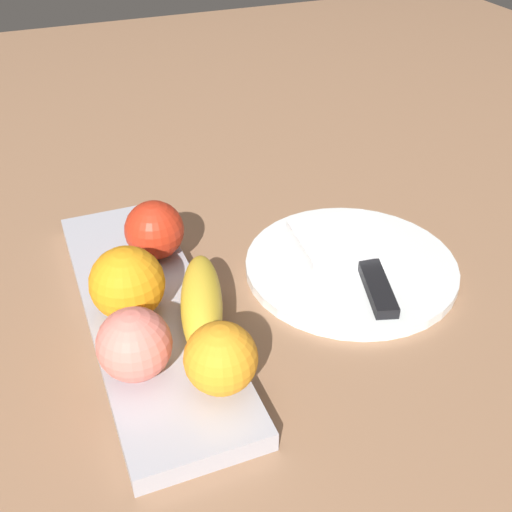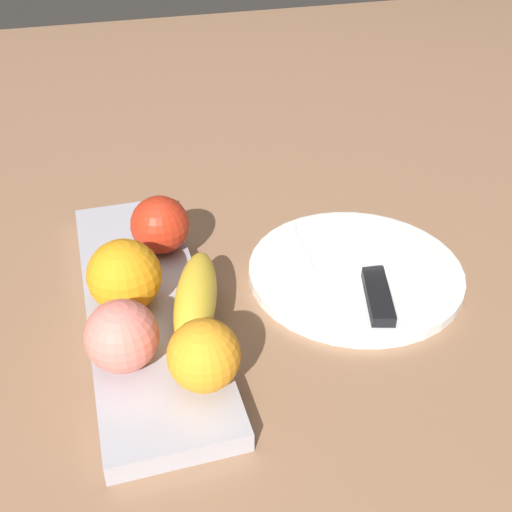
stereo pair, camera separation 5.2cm
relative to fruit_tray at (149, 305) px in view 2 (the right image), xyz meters
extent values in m
plane|color=#976D4E|center=(-0.04, 0.00, -0.01)|extent=(2.40, 2.40, 0.00)
cube|color=#B2B2BD|center=(0.00, 0.00, 0.00)|extent=(0.40, 0.12, 0.02)
sphere|color=red|center=(0.08, -0.03, 0.04)|extent=(0.07, 0.07, 0.07)
ellipsoid|color=yellow|center=(-0.04, -0.04, 0.03)|extent=(0.16, 0.08, 0.04)
sphere|color=orange|center=(-0.01, 0.02, 0.05)|extent=(0.07, 0.07, 0.07)
sphere|color=orange|center=(-0.13, -0.03, 0.04)|extent=(0.06, 0.06, 0.06)
sphere|color=#EB7A6D|center=(-0.09, 0.03, 0.04)|extent=(0.07, 0.07, 0.07)
cylinder|color=white|center=(0.00, -0.23, 0.00)|extent=(0.24, 0.24, 0.01)
cube|color=white|center=(0.03, -0.23, 0.01)|extent=(0.10, 0.11, 0.02)
cube|color=silver|center=(0.00, -0.25, 0.00)|extent=(0.15, 0.06, 0.00)
cube|color=black|center=(-0.06, -0.23, 0.01)|extent=(0.09, 0.05, 0.01)
camera|label=1|loc=(-0.51, 0.08, 0.42)|focal=44.34mm
camera|label=2|loc=(-0.52, 0.03, 0.42)|focal=44.34mm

